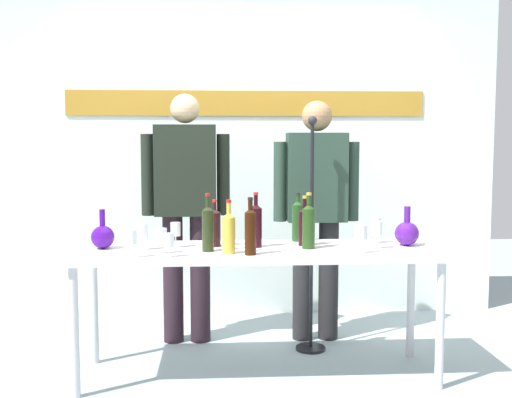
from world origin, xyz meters
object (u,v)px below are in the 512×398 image
(wine_bottle_6, at_px, (309,225))
(wine_glass_left_2, at_px, (169,241))
(wine_glass_right_2, at_px, (375,225))
(wine_bottle_3, at_px, (298,220))
(decanter_blue_left, at_px, (103,236))
(wine_bottle_5, at_px, (229,231))
(presenter_left, at_px, (186,201))
(wine_bottle_2, at_px, (250,230))
(decanter_blue_right, at_px, (407,233))
(wine_glass_right_1, at_px, (377,229))
(microphone_stand, at_px, (311,273))
(wine_glass_left_3, at_px, (161,235))
(wine_glass_left_0, at_px, (142,232))
(wine_bottle_7, at_px, (215,226))
(display_table, at_px, (258,259))
(wine_bottle_0, at_px, (256,224))
(wine_glass_right_0, at_px, (361,233))
(wine_glass_left_4, at_px, (132,238))
(wine_bottle_4, at_px, (305,225))
(wine_bottle_1, at_px, (208,227))
(presenter_right, at_px, (316,204))
(wine_glass_left_1, at_px, (176,230))

(wine_bottle_6, relative_size, wine_glass_left_2, 2.51)
(wine_glass_right_2, bearing_deg, wine_glass_left_2, -162.44)
(wine_bottle_3, distance_m, wine_glass_right_2, 0.48)
(decanter_blue_left, relative_size, wine_bottle_5, 0.77)
(presenter_left, height_order, wine_bottle_2, presenter_left)
(decanter_blue_right, relative_size, wine_bottle_5, 0.79)
(wine_glass_right_1, relative_size, microphone_stand, 0.10)
(wine_glass_left_3, bearing_deg, wine_glass_left_0, 133.39)
(wine_bottle_6, bearing_deg, wine_glass_left_0, 179.38)
(wine_glass_left_0, height_order, wine_glass_left_2, wine_glass_left_0)
(wine_bottle_5, height_order, wine_glass_left_2, wine_bottle_5)
(wine_bottle_7, relative_size, wine_glass_right_1, 1.73)
(display_table, distance_m, wine_bottle_0, 0.21)
(wine_bottle_3, xyz_separation_m, wine_glass_right_0, (0.30, -0.46, -0.02))
(wine_glass_left_4, bearing_deg, wine_bottle_0, 23.61)
(wine_bottle_4, bearing_deg, wine_glass_right_1, -20.02)
(wine_bottle_1, bearing_deg, wine_bottle_7, 77.28)
(decanter_blue_right, relative_size, wine_bottle_1, 0.72)
(display_table, relative_size, decanter_blue_right, 8.96)
(presenter_right, bearing_deg, wine_glass_left_2, -136.08)
(decanter_blue_left, height_order, microphone_stand, microphone_stand)
(presenter_left, relative_size, wine_glass_left_0, 11.14)
(wine_bottle_5, bearing_deg, wine_bottle_4, 27.97)
(display_table, relative_size, wine_glass_right_2, 13.47)
(wine_bottle_3, relative_size, wine_glass_right_1, 1.88)
(presenter_right, height_order, wine_bottle_3, presenter_right)
(decanter_blue_right, distance_m, wine_glass_left_2, 1.44)
(wine_bottle_5, relative_size, wine_glass_left_0, 1.97)
(wine_glass_left_3, height_order, wine_glass_right_1, wine_glass_right_1)
(wine_bottle_1, bearing_deg, wine_bottle_6, 5.98)
(wine_bottle_0, distance_m, wine_bottle_3, 0.35)
(presenter_right, relative_size, wine_glass_left_0, 10.87)
(wine_bottle_6, bearing_deg, wine_bottle_1, -174.02)
(decanter_blue_left, xyz_separation_m, wine_glass_right_2, (1.65, 0.10, 0.04))
(wine_glass_left_0, height_order, wine_glass_left_3, wine_glass_left_0)
(wine_bottle_6, bearing_deg, decanter_blue_left, 176.85)
(wine_glass_left_0, xyz_separation_m, wine_glass_left_3, (0.12, -0.13, -0.00))
(presenter_right, bearing_deg, presenter_left, -180.00)
(wine_bottle_0, height_order, wine_bottle_5, wine_bottle_0)
(presenter_left, bearing_deg, wine_glass_right_1, -32.46)
(wine_glass_right_0, bearing_deg, wine_glass_left_2, -177.53)
(decanter_blue_left, bearing_deg, wine_bottle_6, -3.15)
(wine_bottle_4, height_order, wine_glass_left_1, wine_bottle_4)
(wine_bottle_5, xyz_separation_m, wine_bottle_7, (-0.08, 0.25, -0.00))
(wine_bottle_0, height_order, wine_bottle_7, wine_bottle_0)
(microphone_stand, bearing_deg, presenter_right, 74.32)
(wine_bottle_7, distance_m, wine_glass_right_1, 0.96)
(wine_bottle_0, bearing_deg, wine_bottle_7, 170.47)
(display_table, bearing_deg, wine_bottle_1, -163.88)
(wine_bottle_4, relative_size, wine_glass_left_0, 1.96)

